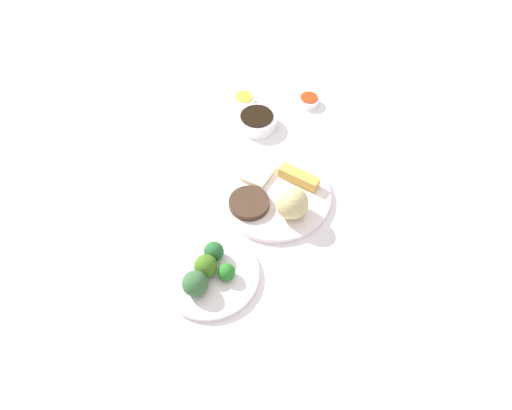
{
  "coord_description": "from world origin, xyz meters",
  "views": [
    {
      "loc": [
        -0.08,
        0.81,
        0.96
      ],
      "look_at": [
        0.02,
        0.11,
        0.06
      ],
      "focal_mm": 34.6,
      "sensor_mm": 36.0,
      "label": 1
    }
  ],
  "objects_px": {
    "sauce_ramekin_sweet_and_sour": "(309,101)",
    "sauce_ramekin_hot_mustard": "(244,100)",
    "main_plate": "(274,195)",
    "soy_sauce_bowl": "(257,121)",
    "broccoli_plate": "(210,274)"
  },
  "relations": [
    {
      "from": "sauce_ramekin_sweet_and_sour",
      "to": "sauce_ramekin_hot_mustard",
      "type": "height_order",
      "value": "same"
    },
    {
      "from": "main_plate",
      "to": "sauce_ramekin_sweet_and_sour",
      "type": "relative_size",
      "value": 4.6
    },
    {
      "from": "sauce_ramekin_hot_mustard",
      "to": "main_plate",
      "type": "bearing_deg",
      "value": 111.09
    },
    {
      "from": "broccoli_plate",
      "to": "sauce_ramekin_hot_mustard",
      "type": "xyz_separation_m",
      "value": [
        0.02,
        -0.57,
        0.0
      ]
    },
    {
      "from": "main_plate",
      "to": "broccoli_plate",
      "type": "relative_size",
      "value": 1.28
    },
    {
      "from": "soy_sauce_bowl",
      "to": "sauce_ramekin_hot_mustard",
      "type": "xyz_separation_m",
      "value": [
        0.05,
        -0.09,
        -0.01
      ]
    },
    {
      "from": "sauce_ramekin_sweet_and_sour",
      "to": "sauce_ramekin_hot_mustard",
      "type": "xyz_separation_m",
      "value": [
        0.18,
        0.02,
        0.0
      ]
    },
    {
      "from": "soy_sauce_bowl",
      "to": "sauce_ramekin_hot_mustard",
      "type": "height_order",
      "value": "soy_sauce_bowl"
    },
    {
      "from": "sauce_ramekin_sweet_and_sour",
      "to": "sauce_ramekin_hot_mustard",
      "type": "distance_m",
      "value": 0.19
    },
    {
      "from": "soy_sauce_bowl",
      "to": "broccoli_plate",
      "type": "bearing_deg",
      "value": 86.01
    },
    {
      "from": "broccoli_plate",
      "to": "sauce_ramekin_sweet_and_sour",
      "type": "relative_size",
      "value": 3.61
    },
    {
      "from": "broccoli_plate",
      "to": "sauce_ramekin_sweet_and_sour",
      "type": "distance_m",
      "value": 0.62
    },
    {
      "from": "sauce_ramekin_sweet_and_sour",
      "to": "sauce_ramekin_hot_mustard",
      "type": "bearing_deg",
      "value": 7.17
    },
    {
      "from": "main_plate",
      "to": "sauce_ramekin_sweet_and_sour",
      "type": "xyz_separation_m",
      "value": [
        -0.06,
        -0.36,
        0.0
      ]
    },
    {
      "from": "main_plate",
      "to": "sauce_ramekin_hot_mustard",
      "type": "bearing_deg",
      "value": -68.91
    }
  ]
}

